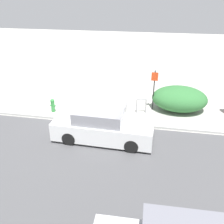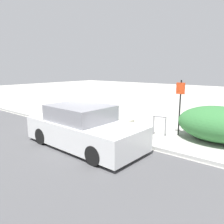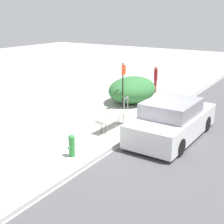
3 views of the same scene
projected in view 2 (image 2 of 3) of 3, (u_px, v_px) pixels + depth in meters
The scene contains 8 objects.
ground_plane at pixel (92, 133), 9.50m from camera, with size 60.00×60.00×0.00m, color #ADAAA3.
curb at pixel (92, 131), 9.49m from camera, with size 60.00×0.20×0.13m.
bench at pixel (116, 119), 9.88m from camera, with size 1.84×0.46×0.59m.
bike_rack at pixel (160, 124), 9.04m from camera, with size 0.55×0.14×0.83m.
sign_post at pixel (180, 103), 8.89m from camera, with size 0.36×0.08×2.30m.
fire_hydrant at pixel (70, 114), 11.52m from camera, with size 0.36×0.22×0.77m.
shrub_hedge at pixel (218, 124), 8.34m from camera, with size 3.04×2.30×1.35m.
parked_car_near at pixel (83, 128), 7.76m from camera, with size 4.50×2.03×1.48m.
Camera 2 is at (6.49, -6.49, 2.77)m, focal length 35.00 mm.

